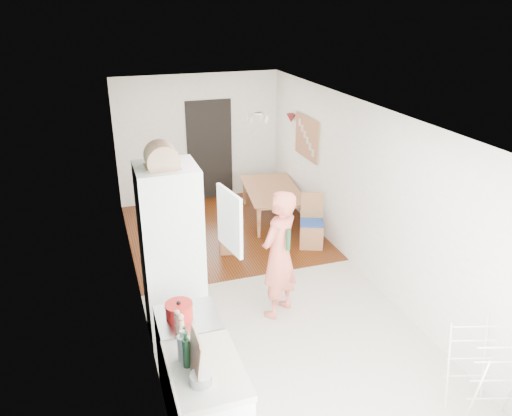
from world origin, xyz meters
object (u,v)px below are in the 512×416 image
drying_rack (481,373)px  dining_chair (312,222)px  stool (230,239)px  dining_table (274,206)px  person (279,244)px

drying_rack → dining_chair: bearing=108.5°
stool → dining_chair: bearing=-10.8°
dining_chair → stool: bearing=-168.2°
stool → drying_rack: bearing=-70.9°
dining_table → drying_rack: size_ratio=1.60×
drying_rack → stool: bearing=126.4°
dining_chair → drying_rack: bearing=-66.3°
dining_chair → drying_rack: drying_rack is taller
dining_chair → drying_rack: size_ratio=0.99×
dining_table → dining_chair: (0.20, -1.25, 0.19)m
drying_rack → person: bearing=137.5°
person → drying_rack: bearing=83.8°
person → dining_chair: size_ratio=2.26×
dining_table → drying_rack: bearing=-168.6°
person → stool: (-0.13, 1.84, -0.78)m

